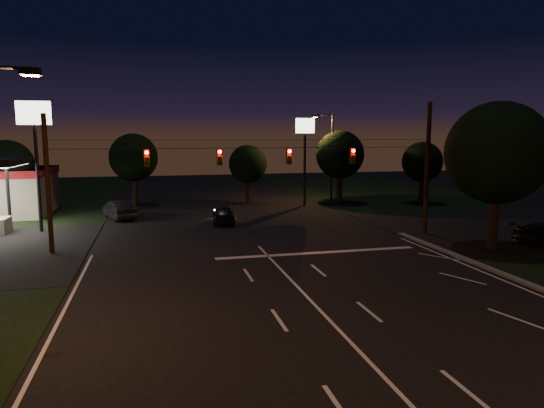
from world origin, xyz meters
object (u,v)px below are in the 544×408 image
object	(u,v)px
utility_pole_right	(424,234)
car_oncoming_b	(119,210)
car_oncoming_a	(223,215)
tree_right_near	(496,154)

from	to	relation	value
utility_pole_right	car_oncoming_b	xyz separation A→B (m)	(-21.00, 11.43, 0.76)
car_oncoming_a	car_oncoming_b	world-z (taller)	car_oncoming_b
utility_pole_right	car_oncoming_a	bearing A→B (deg)	150.73
tree_right_near	car_oncoming_b	bearing A→B (deg)	144.16
tree_right_near	car_oncoming_a	bearing A→B (deg)	140.16
tree_right_near	car_oncoming_b	distance (m)	28.22
car_oncoming_b	car_oncoming_a	bearing A→B (deg)	133.34
utility_pole_right	car_oncoming_b	world-z (taller)	utility_pole_right
car_oncoming_a	car_oncoming_b	xyz separation A→B (m)	(-8.00, 4.15, 0.06)
utility_pole_right	tree_right_near	bearing A→B (deg)	-72.47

